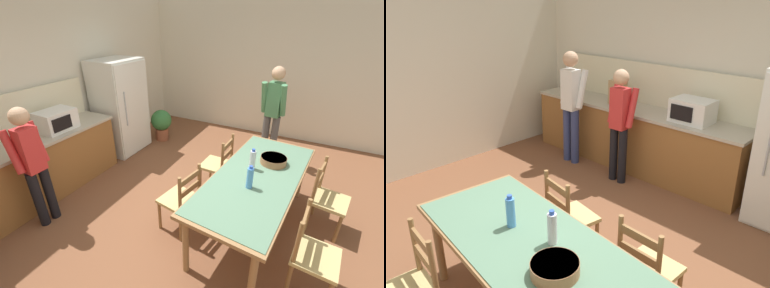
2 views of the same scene
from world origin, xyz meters
The scene contains 15 objects.
ground_plane centered at (0.00, 0.00, 0.00)m, with size 8.32×8.32×0.00m, color brown.
wall_back centered at (0.00, 2.66, 1.45)m, with size 6.52×0.12×2.90m, color beige.
wall_left centered at (-3.26, 0.00, 1.45)m, with size 0.12×5.20×2.90m, color beige.
kitchen_counter centered at (-1.15, 2.23, 0.46)m, with size 3.47×0.66×0.92m.
counter_splashback centered at (-1.15, 2.54, 1.22)m, with size 3.43×0.03×0.60m, color beige.
microwave centered at (-0.22, 2.21, 1.07)m, with size 0.50×0.39×0.30m.
paper_bag centered at (-1.44, 2.20, 1.10)m, with size 0.24×0.16×0.36m, color tan.
dining_table centered at (0.13, -0.73, 0.71)m, with size 2.23×1.10×0.78m.
bottle_near_centre centered at (-0.14, -0.70, 0.91)m, with size 0.07×0.07×0.27m.
bottle_off_centre centered at (0.25, -0.62, 0.91)m, with size 0.07×0.07×0.27m.
serving_bowl centered at (0.50, -0.83, 0.83)m, with size 0.32×0.32×0.09m.
chair_side_far_left centered at (-0.29, 0.06, 0.44)m, with size 0.48×0.47×0.91m.
chair_side_far_right centered at (0.68, -0.03, 0.44)m, with size 0.43×0.41×0.91m.
person_at_sink centered at (-1.92, 1.71, 0.96)m, with size 0.43×0.30×1.71m.
person_at_counter centered at (-0.98, 1.69, 0.88)m, with size 0.40×0.27×1.57m.
Camera 2 is at (1.95, -2.09, 2.44)m, focal length 35.00 mm.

